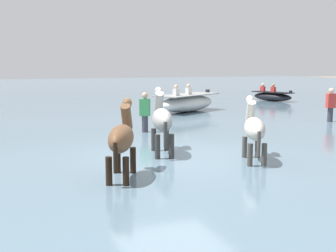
{
  "coord_description": "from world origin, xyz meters",
  "views": [
    {
      "loc": [
        -3.78,
        -9.21,
        2.54
      ],
      "look_at": [
        0.56,
        1.59,
        0.85
      ],
      "focal_mm": 46.18,
      "sensor_mm": 36.0,
      "label": 1
    }
  ],
  "objects_px": {
    "person_spectator_far": "(145,116)",
    "person_onlooker_right": "(330,108)",
    "horse_flank_bay": "(122,140)",
    "boat_distant_west": "(187,103)",
    "horse_trailing_grey": "(162,121)",
    "boat_near_port": "(272,96)",
    "horse_lead_pinto": "(254,130)"
  },
  "relations": [
    {
      "from": "person_spectator_far",
      "to": "person_onlooker_right",
      "type": "bearing_deg",
      "value": -2.01
    },
    {
      "from": "horse_flank_bay",
      "to": "person_onlooker_right",
      "type": "xyz_separation_m",
      "value": [
        9.53,
        4.9,
        -0.22
      ]
    },
    {
      "from": "boat_distant_west",
      "to": "person_spectator_far",
      "type": "relative_size",
      "value": 2.33
    },
    {
      "from": "horse_trailing_grey",
      "to": "boat_near_port",
      "type": "distance_m",
      "value": 16.31
    },
    {
      "from": "horse_lead_pinto",
      "to": "horse_flank_bay",
      "type": "distance_m",
      "value": 3.17
    },
    {
      "from": "boat_distant_west",
      "to": "boat_near_port",
      "type": "bearing_deg",
      "value": 25.26
    },
    {
      "from": "horse_trailing_grey",
      "to": "boat_near_port",
      "type": "relative_size",
      "value": 0.71
    },
    {
      "from": "horse_trailing_grey",
      "to": "horse_flank_bay",
      "type": "xyz_separation_m",
      "value": [
        -1.51,
        -1.8,
        -0.06
      ]
    },
    {
      "from": "boat_near_port",
      "to": "horse_flank_bay",
      "type": "bearing_deg",
      "value": -134.01
    },
    {
      "from": "horse_flank_bay",
      "to": "person_spectator_far",
      "type": "xyz_separation_m",
      "value": [
        2.22,
        5.16,
        -0.22
      ]
    },
    {
      "from": "horse_trailing_grey",
      "to": "person_onlooker_right",
      "type": "bearing_deg",
      "value": 21.12
    },
    {
      "from": "horse_lead_pinto",
      "to": "horse_trailing_grey",
      "type": "height_order",
      "value": "horse_trailing_grey"
    },
    {
      "from": "person_onlooker_right",
      "to": "boat_distant_west",
      "type": "bearing_deg",
      "value": 124.62
    },
    {
      "from": "horse_flank_bay",
      "to": "boat_distant_west",
      "type": "relative_size",
      "value": 0.48
    },
    {
      "from": "horse_trailing_grey",
      "to": "person_onlooker_right",
      "type": "height_order",
      "value": "horse_trailing_grey"
    },
    {
      "from": "horse_lead_pinto",
      "to": "horse_trailing_grey",
      "type": "relative_size",
      "value": 0.92
    },
    {
      "from": "horse_lead_pinto",
      "to": "horse_flank_bay",
      "type": "relative_size",
      "value": 0.97
    },
    {
      "from": "person_spectator_far",
      "to": "boat_near_port",
      "type": "bearing_deg",
      "value": 37.56
    },
    {
      "from": "horse_lead_pinto",
      "to": "horse_flank_bay",
      "type": "bearing_deg",
      "value": -174.51
    },
    {
      "from": "horse_flank_bay",
      "to": "boat_near_port",
      "type": "height_order",
      "value": "horse_flank_bay"
    },
    {
      "from": "boat_distant_west",
      "to": "person_spectator_far",
      "type": "height_order",
      "value": "person_spectator_far"
    },
    {
      "from": "boat_distant_west",
      "to": "horse_flank_bay",
      "type": "bearing_deg",
      "value": -120.46
    },
    {
      "from": "horse_trailing_grey",
      "to": "boat_distant_west",
      "type": "height_order",
      "value": "horse_trailing_grey"
    },
    {
      "from": "person_spectator_far",
      "to": "person_onlooker_right",
      "type": "relative_size",
      "value": 1.0
    },
    {
      "from": "horse_trailing_grey",
      "to": "boat_near_port",
      "type": "height_order",
      "value": "horse_trailing_grey"
    },
    {
      "from": "horse_lead_pinto",
      "to": "boat_distant_west",
      "type": "distance_m",
      "value": 10.19
    },
    {
      "from": "horse_trailing_grey",
      "to": "person_onlooker_right",
      "type": "xyz_separation_m",
      "value": [
        8.02,
        3.1,
        -0.28
      ]
    },
    {
      "from": "horse_flank_bay",
      "to": "person_spectator_far",
      "type": "height_order",
      "value": "horse_flank_bay"
    },
    {
      "from": "horse_lead_pinto",
      "to": "boat_near_port",
      "type": "xyz_separation_m",
      "value": [
        9.8,
        13.11,
        -0.43
      ]
    },
    {
      "from": "horse_trailing_grey",
      "to": "boat_distant_west",
      "type": "relative_size",
      "value": 0.51
    },
    {
      "from": "person_spectator_far",
      "to": "person_onlooker_right",
      "type": "height_order",
      "value": "same"
    },
    {
      "from": "horse_lead_pinto",
      "to": "horse_flank_bay",
      "type": "xyz_separation_m",
      "value": [
        -3.15,
        -0.3,
        0.03
      ]
    }
  ]
}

